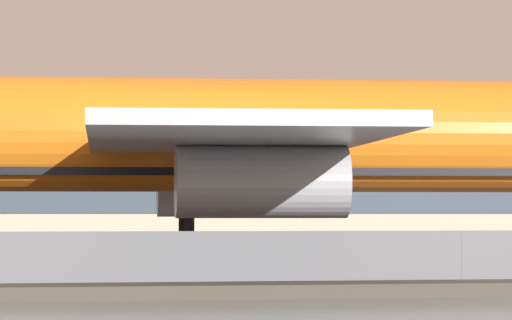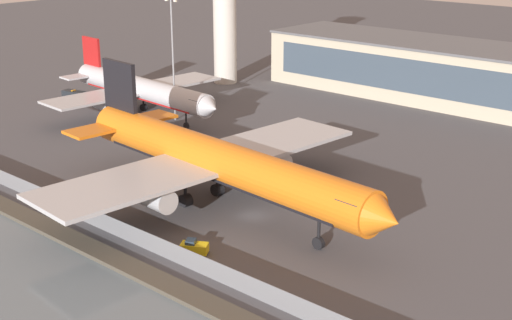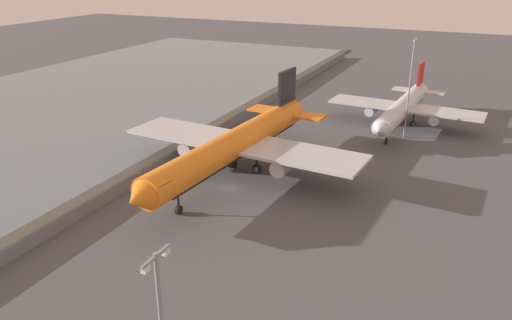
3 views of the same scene
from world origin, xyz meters
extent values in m
plane|color=#4C4C51|center=(0.00, 0.00, 0.00)|extent=(500.00, 500.00, 0.00)
cube|color=#474238|center=(0.00, -20.50, 0.25)|extent=(320.00, 3.00, 0.50)
cube|color=slate|center=(0.00, -16.00, 1.15)|extent=(280.00, 0.08, 2.29)
cylinder|color=slate|center=(-98.00, -16.00, 1.15)|extent=(0.10, 0.10, 2.29)
cylinder|color=slate|center=(0.00, -16.00, 1.15)|extent=(0.10, 0.10, 2.29)
cylinder|color=orange|center=(-5.33, -0.89, 6.79)|extent=(51.75, 9.53, 5.54)
cone|color=orange|center=(21.85, -3.01, 6.79)|extent=(4.00, 5.53, 5.27)
cone|color=orange|center=(-32.51, 1.22, 6.79)|extent=(3.98, 5.25, 4.99)
cube|color=#232D3D|center=(18.28, -2.74, 7.48)|extent=(3.41, 4.93, 1.66)
cube|color=black|center=(-5.33, -0.89, 5.27)|extent=(43.97, 7.82, 1.00)
cube|color=#B7BABF|center=(-6.93, 11.62, 6.10)|extent=(13.21, 25.51, 0.55)
cube|color=#B7BABF|center=(-8.85, -13.01, 6.10)|extent=(13.21, 25.51, 0.55)
cylinder|color=#B7BABF|center=(-5.55, 9.53, 4.30)|extent=(7.42, 3.60, 3.05)
cylinder|color=#B7BABF|center=(-7.16, -11.16, 4.30)|extent=(7.42, 3.60, 3.05)
cube|color=black|center=(-27.91, 0.87, 12.33)|extent=(7.75, 1.26, 9.42)
cube|color=orange|center=(-27.56, 5.38, 7.21)|extent=(5.84, 9.43, 0.44)
cube|color=orange|center=(-28.26, -3.65, 7.21)|extent=(5.84, 9.43, 0.44)
cylinder|color=black|center=(12.63, -2.29, 2.40)|extent=(0.39, 0.39, 3.24)
cylinder|color=black|center=(12.63, -2.29, 0.78)|extent=(1.59, 0.73, 1.55)
cylinder|color=black|center=(-8.69, 2.29, 2.40)|extent=(0.44, 0.44, 3.24)
cylinder|color=black|center=(-8.69, 2.29, 0.78)|extent=(1.88, 1.38, 1.78)
cylinder|color=black|center=(-9.15, -3.52, 2.40)|extent=(0.44, 0.44, 3.24)
cylinder|color=black|center=(-9.15, -3.52, 0.78)|extent=(1.88, 1.38, 1.78)
cylinder|color=silver|center=(-50.43, 23.35, 5.41)|extent=(39.93, 7.27, 4.42)
cone|color=silver|center=(-29.41, 21.83, 5.41)|extent=(3.17, 4.39, 4.20)
cone|color=silver|center=(-71.45, 24.86, 5.41)|extent=(3.15, 4.17, 3.98)
cube|color=#232D3D|center=(-32.20, 22.03, 5.96)|extent=(2.69, 3.92, 1.33)
cube|color=#B21919|center=(-50.43, 23.35, 4.20)|extent=(33.93, 5.96, 0.80)
cube|color=#B7BABF|center=(-51.72, 33.00, 4.86)|extent=(10.09, 19.64, 0.44)
cube|color=#B7BABF|center=(-53.09, 13.98, 4.86)|extent=(10.09, 19.64, 0.44)
cylinder|color=#B7BABF|center=(-50.64, 31.39, 3.42)|extent=(5.72, 2.82, 2.43)
cylinder|color=#B7BABF|center=(-51.79, 15.42, 3.42)|extent=(5.72, 2.82, 2.43)
cube|color=#B21919|center=(-67.86, 24.60, 9.83)|extent=(5.98, 0.96, 7.51)
cube|color=silver|center=(-67.60, 28.09, 5.74)|extent=(4.46, 7.26, 0.35)
cube|color=silver|center=(-68.11, 21.12, 5.74)|extent=(4.46, 7.26, 0.35)
cylinder|color=black|center=(-36.56, 22.35, 1.91)|extent=(0.31, 0.31, 2.58)
cylinder|color=black|center=(-36.56, 22.35, 0.62)|extent=(1.27, 0.57, 1.24)
cylinder|color=black|center=(-53.03, 25.86, 1.91)|extent=(0.35, 0.35, 2.58)
cylinder|color=black|center=(-53.03, 25.86, 0.62)|extent=(1.49, 1.09, 1.42)
cylinder|color=black|center=(-53.37, 21.23, 1.91)|extent=(0.35, 0.35, 2.58)
cylinder|color=black|center=(-53.37, 21.23, 0.62)|extent=(1.49, 1.09, 1.42)
cube|color=yellow|center=(2.47, -13.00, 0.75)|extent=(3.57, 3.02, 1.11)
cube|color=#283847|center=(2.12, -13.21, 1.55)|extent=(1.62, 1.67, 0.50)
cylinder|color=black|center=(1.97, -14.10, 0.35)|extent=(0.71, 0.55, 0.70)
cylinder|color=black|center=(1.26, -12.93, 0.35)|extent=(0.71, 0.55, 0.70)
cylinder|color=black|center=(3.67, -13.07, 0.35)|extent=(0.71, 0.55, 0.70)
cylinder|color=black|center=(2.96, -11.90, 0.35)|extent=(0.71, 0.55, 0.70)
cube|color=#1E2328|center=(-70.20, 20.89, 1.27)|extent=(5.49, 2.98, 2.07)
cube|color=#283847|center=(-72.00, 20.57, 1.66)|extent=(1.48, 2.17, 0.83)
cube|color=orange|center=(-70.20, 20.89, 2.40)|extent=(0.68, 1.12, 0.16)
cylinder|color=black|center=(-71.63, 19.69, 0.42)|extent=(0.87, 0.36, 0.84)
cylinder|color=black|center=(-71.95, 21.52, 0.42)|extent=(0.87, 0.36, 0.84)
cylinder|color=black|center=(-68.45, 20.26, 0.42)|extent=(0.87, 0.36, 0.84)
cylinder|color=black|center=(-68.78, 22.09, 0.42)|extent=(0.87, 0.36, 0.84)
cylinder|color=gray|center=(-42.86, 25.31, 11.79)|extent=(0.36, 0.36, 23.57)
cube|color=gray|center=(-42.86, 25.31, 23.32)|extent=(3.20, 0.24, 0.24)
cube|color=silver|center=(-44.06, 25.31, 23.02)|extent=(0.60, 0.40, 0.44)
cube|color=silver|center=(-41.66, 25.31, 23.02)|extent=(0.60, 0.40, 0.44)
cube|color=gray|center=(50.65, 21.81, 20.40)|extent=(3.20, 0.24, 0.24)
cube|color=silver|center=(49.45, 21.81, 20.10)|extent=(0.60, 0.40, 0.44)
cube|color=silver|center=(51.85, 21.81, 20.10)|extent=(0.60, 0.40, 0.44)
camera|label=1|loc=(-18.65, -72.77, 3.01)|focal=105.00mm
camera|label=2|loc=(58.17, -65.03, 37.58)|focal=50.00mm
camera|label=3|loc=(74.52, 40.49, 39.38)|focal=35.00mm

